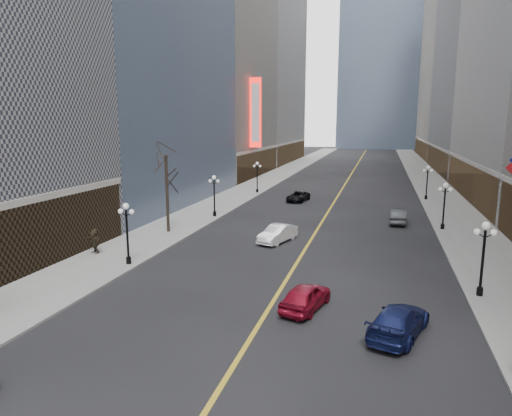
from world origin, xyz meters
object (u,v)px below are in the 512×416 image
Objects in this scene: streetlamp_east_3 at (427,179)px; streetlamp_west_2 at (214,191)px; car_nb_mid at (278,234)px; streetlamp_east_2 at (444,201)px; car_nb_far at (298,196)px; car_sb_far at (398,217)px; car_sb_near at (399,321)px; streetlamp_west_1 at (127,227)px; car_sb_mid at (306,296)px; streetlamp_east_1 at (484,251)px; streetlamp_west_3 at (257,174)px.

streetlamp_east_3 is 29.68m from streetlamp_west_2.
streetlamp_east_2 is at bearing 48.58° from car_nb_mid.
car_nb_far is 1.05× the size of car_sb_far.
car_sb_near is at bearing -101.26° from streetlamp_east_2.
streetlamp_west_2 is at bearing 8.86° from car_sb_far.
car_sb_near is at bearing -64.02° from car_nb_far.
car_nb_far is at bearing 77.00° from streetlamp_west_1.
streetlamp_east_1 is at bearing -142.11° from car_sb_mid.
streetlamp_west_3 is 25.31m from car_sb_far.
car_sb_near is (-4.86, -6.40, -2.16)m from streetlamp_east_1.
streetlamp_west_3 is at bearing 180.00° from streetlamp_east_3.
car_sb_mid is (-9.80, -22.41, -2.16)m from streetlamp_east_2.
streetlamp_west_1 is at bearing -94.46° from car_nb_far.
car_sb_mid is (6.71, -35.11, 0.08)m from car_nb_far.
streetlamp_east_2 is at bearing -99.94° from car_sb_mid.
car_nb_mid reaches higher than car_nb_far.
streetlamp_east_3 is 0.98× the size of car_nb_mid.
streetlamp_west_1 reaches higher than car_nb_far.
streetlamp_east_2 is 1.00× the size of streetlamp_east_3.
streetlamp_west_2 is 1.04× the size of car_sb_mid.
streetlamp_east_3 is 41.63m from car_sb_mid.
car_nb_far is 16.38m from car_sb_far.
car_sb_far reaches higher than car_nb_far.
streetlamp_east_1 is 10.96m from car_sb_mid.
streetlamp_east_1 and streetlamp_west_3 have the same top height.
streetlamp_west_1 reaches higher than car_sb_mid.
car_sb_near is 26.48m from car_sb_far.
streetlamp_east_1 and streetlamp_east_2 have the same top height.
streetlamp_east_3 is (0.00, 18.00, 0.00)m from streetlamp_east_2.
streetlamp_west_2 is at bearing -34.69° from car_sb_near.
streetlamp_east_3 is 30.34m from car_nb_mid.
streetlamp_west_1 is at bearing 180.00° from streetlamp_east_1.
streetlamp_east_1 is at bearing -53.19° from car_nb_far.
streetlamp_east_2 is at bearing 37.33° from streetlamp_west_1.
streetlamp_east_1 is 17.47m from car_nb_mid.
streetlamp_east_3 is 42.73m from car_sb_near.
streetlamp_west_3 is at bearing 126.99° from car_nb_mid.
car_sb_far is at bearing -89.52° from car_sb_mid.
streetlamp_east_2 is 20.96m from car_nb_far.
streetlamp_west_3 is 28.13m from car_nb_mid.
streetlamp_west_2 reaches higher than car_sb_near.
streetlamp_east_1 is 36.00m from streetlamp_east_3.
streetlamp_west_1 is (-23.60, 0.00, 0.00)m from streetlamp_east_1.
car_sb_mid is at bearing -58.37° from streetlamp_west_2.
streetlamp_west_1 is 1.00× the size of streetlamp_west_2.
streetlamp_east_1 is 1.00× the size of streetlamp_west_3.
streetlamp_west_2 is 0.88× the size of car_sb_near.
streetlamp_east_3 is 0.88× the size of car_sb_near.
car_sb_near is 5.33m from car_sb_mid.
streetlamp_east_2 reaches higher than car_nb_far.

